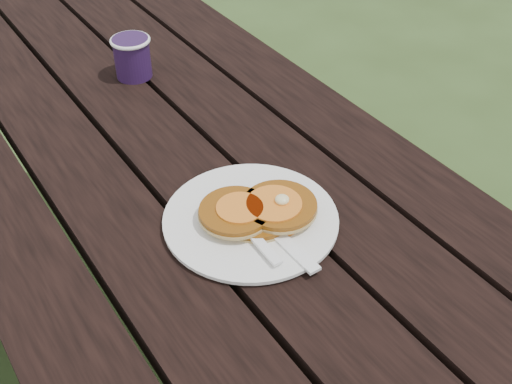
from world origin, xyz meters
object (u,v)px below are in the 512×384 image
picnic_table (193,304)px  plate (251,220)px  coffee_cup (132,55)px  pancake_stack (259,210)px

picnic_table → plate: 0.44m
plate → picnic_table: bearing=94.2°
coffee_cup → plate: bearing=-95.4°
pancake_stack → picnic_table: bearing=96.9°
plate → coffee_cup: coffee_cup is taller
picnic_table → pancake_stack: size_ratio=10.22×
plate → coffee_cup: 0.52m
coffee_cup → picnic_table: bearing=-101.6°
picnic_table → coffee_cup: coffee_cup is taller
pancake_stack → plate: bearing=145.8°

